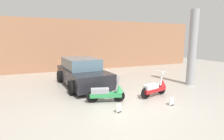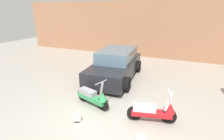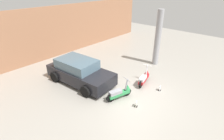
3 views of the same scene
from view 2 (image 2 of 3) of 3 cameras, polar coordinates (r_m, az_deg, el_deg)
ground_plane at (r=5.36m, az=-4.01°, el=-14.92°), size 28.00×28.00×0.00m
wall_back at (r=11.60m, az=13.12°, el=12.60°), size 19.60×0.12×3.56m
scooter_front_left at (r=5.73m, az=-6.12°, el=-8.62°), size 1.33×0.64×0.95m
scooter_front_right at (r=5.09m, az=13.50°, el=-12.92°), size 1.34×0.60×0.95m
car_rear_left at (r=7.94m, az=1.27°, el=1.72°), size 2.11×3.96×1.30m
placard_near_left_scooter at (r=5.17m, az=-11.34°, el=-15.17°), size 0.20×0.17×0.26m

